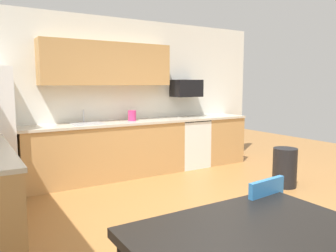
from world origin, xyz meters
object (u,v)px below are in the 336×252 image
Objects in this scene: oven_range at (189,143)px; microwave at (186,88)px; trash_bin at (285,167)px; kettle at (132,116)px; dining_table at (249,239)px; chair_near_table at (278,228)px.

microwave reaches higher than oven_range.
trash_bin is 3.00× the size of kettle.
trash_bin is (2.75, 2.00, -0.37)m from dining_table.
kettle is at bearing 177.54° from oven_range.
oven_range is 1.04m from microwave.
oven_range is at bearing 105.64° from trash_bin.
trash_bin is at bearing -75.13° from microwave.
oven_range is 1.52× the size of trash_bin.
microwave is at bearing 60.30° from dining_table.
trash_bin is (0.51, -1.93, -1.19)m from microwave.
chair_near_table is at bearing -114.56° from microwave.
oven_range is 3.94m from chair_near_table.
trash_bin is at bearing 38.37° from chair_near_table.
kettle is (-1.17, -0.05, -0.47)m from microwave.
kettle is (-1.68, 1.88, 0.72)m from trash_bin.
oven_range is at bearing 59.66° from dining_table.
dining_table is (-2.24, -3.93, -0.82)m from microwave.
kettle reaches higher than dining_table.
microwave is (-0.00, 0.10, 1.03)m from oven_range.
microwave is 0.39× the size of dining_table.
trash_bin is at bearing -48.28° from kettle.
oven_range reaches higher than dining_table.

